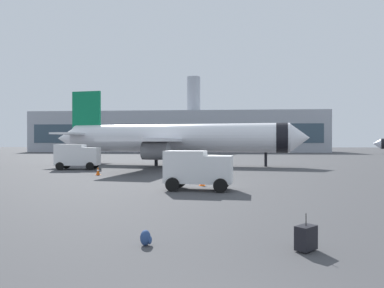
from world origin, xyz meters
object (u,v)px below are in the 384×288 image
object	(u,v)px
safety_cone_mid	(98,171)
rolling_suitcase	(306,238)
service_truck	(77,156)
traveller_backpack	(146,238)
safety_cone_far	(202,181)
cargo_van	(198,168)
airplane_at_gate	(174,138)
safety_cone_near	(212,160)

from	to	relation	value
safety_cone_mid	rolling_suitcase	xyz separation A→B (m)	(14.18, -22.33, -0.01)
service_truck	traveller_backpack	size ratio (longest dim) A/B	10.45
safety_cone_far	rolling_suitcase	size ratio (longest dim) A/B	0.67
safety_cone_far	traveller_backpack	xyz separation A→B (m)	(-0.97, -14.86, -0.13)
service_truck	safety_cone_mid	xyz separation A→B (m)	(4.81, -6.58, -1.21)
service_truck	safety_cone_far	world-z (taller)	service_truck
safety_cone_mid	cargo_van	bearing A→B (deg)	-43.33
airplane_at_gate	rolling_suitcase	distance (m)	38.28
service_truck	airplane_at_gate	bearing A→B (deg)	38.74
safety_cone_far	traveller_backpack	distance (m)	14.89
airplane_at_gate	traveller_backpack	world-z (taller)	airplane_at_gate
service_truck	safety_cone_far	size ratio (longest dim) A/B	6.85
safety_cone_near	safety_cone_mid	bearing A→B (deg)	-115.68
airplane_at_gate	traveller_backpack	bearing A→B (deg)	-83.86
service_truck	traveller_backpack	distance (m)	32.11
service_truck	traveller_backpack	bearing A→B (deg)	-63.71
airplane_at_gate	service_truck	bearing A→B (deg)	-141.26
service_truck	safety_cone_mid	world-z (taller)	service_truck
safety_cone_mid	traveller_backpack	xyz separation A→B (m)	(9.40, -22.18, -0.17)
safety_cone_near	safety_cone_mid	distance (m)	23.88
cargo_van	safety_cone_near	world-z (taller)	cargo_van
cargo_van	safety_cone_mid	distance (m)	14.05
safety_cone_near	safety_cone_mid	world-z (taller)	safety_cone_mid
safety_cone_near	traveller_backpack	size ratio (longest dim) A/B	1.37
service_truck	safety_cone_near	distance (m)	21.32
safety_cone_mid	safety_cone_far	distance (m)	12.69
cargo_van	safety_cone_far	xyz separation A→B (m)	(0.17, 2.29, -1.09)
airplane_at_gate	safety_cone_far	world-z (taller)	airplane_at_gate
service_truck	safety_cone_far	bearing A→B (deg)	-42.50
cargo_van	traveller_backpack	world-z (taller)	cargo_van
service_truck	safety_cone_far	distance (m)	20.62
safety_cone_near	cargo_van	bearing A→B (deg)	-90.29
cargo_van	safety_cone_far	world-z (taller)	cargo_van
safety_cone_near	traveller_backpack	distance (m)	43.71
service_truck	cargo_van	world-z (taller)	service_truck
cargo_van	rolling_suitcase	bearing A→B (deg)	-72.59
traveller_backpack	airplane_at_gate	bearing A→B (deg)	96.14
safety_cone_near	rolling_suitcase	distance (m)	44.02
airplane_at_gate	cargo_van	bearing A→B (deg)	-78.94
safety_cone_near	safety_cone_far	distance (m)	28.84
safety_cone_mid	traveller_backpack	size ratio (longest dim) A/B	1.69
safety_cone_mid	service_truck	bearing A→B (deg)	126.14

